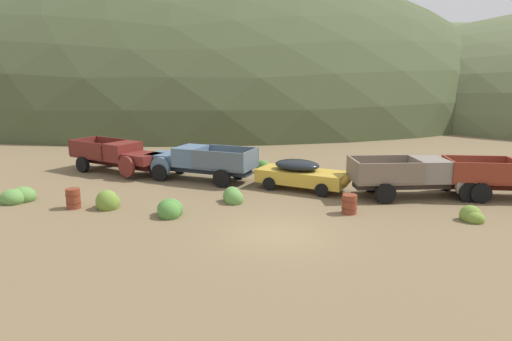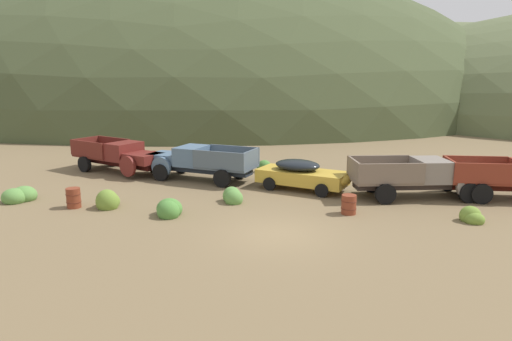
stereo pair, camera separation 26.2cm
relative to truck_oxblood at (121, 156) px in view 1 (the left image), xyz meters
The scene contains 15 objects.
ground_plane 13.98m from the truck_oxblood, 36.18° to the right, with size 300.00×300.00×0.00m, color brown.
hill_far_right 52.37m from the truck_oxblood, 108.57° to the left, with size 101.14×83.44×44.01m, color #424C2D.
hill_center 65.11m from the truck_oxblood, 72.98° to the left, with size 95.89×72.43×27.93m, color #56603D.
truck_oxblood is the anchor object (origin of this frame).
truck_chalk_blue 4.84m from the truck_oxblood, ahead, with size 6.55×3.11×1.91m.
car_faded_yellow 11.35m from the truck_oxblood, ahead, with size 5.15×2.91×1.57m.
truck_primer_gray 17.29m from the truck_oxblood, ahead, with size 6.83×3.97×1.91m.
oil_drum_foreground 14.62m from the truck_oxblood, 19.95° to the right, with size 0.68×0.68×0.84m.
oil_drum_spare 7.33m from the truck_oxblood, 77.22° to the right, with size 0.66×0.66×0.91m.
bush_front_right 8.61m from the truck_oxblood, 15.39° to the left, with size 0.92×0.89×0.97m.
bush_near_barrel 9.55m from the truck_oxblood, 48.61° to the right, with size 1.17×1.31×0.92m.
bush_back_edge 19.35m from the truck_oxblood, 14.60° to the right, with size 0.95×0.93×0.83m.
bush_lone_scrub 7.43m from the truck_oxblood, 65.19° to the right, with size 1.13×1.25×1.12m.
bush_between_trucks 9.49m from the truck_oxblood, 28.27° to the right, with size 1.07×1.13×0.91m.
bush_front_left 7.05m from the truck_oxblood, 102.99° to the right, with size 1.37×1.52×0.88m.
Camera 1 is at (3.09, -16.36, 6.05)m, focal length 32.33 mm.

